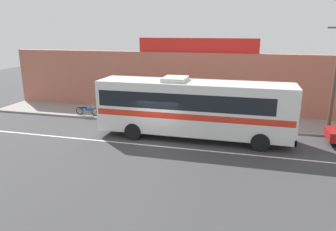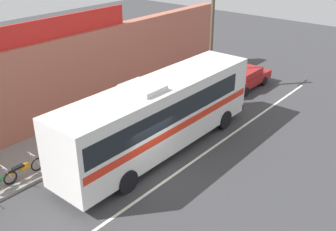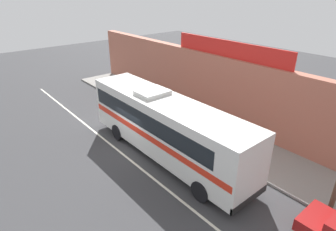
% 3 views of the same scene
% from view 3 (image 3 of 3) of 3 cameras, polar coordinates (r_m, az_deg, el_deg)
% --- Properties ---
extents(ground_plane, '(70.00, 70.00, 0.00)m').
position_cam_3_polar(ground_plane, '(17.72, -7.26, -6.66)').
color(ground_plane, '#3A3A3D').
extents(sidewalk_slab, '(30.00, 3.60, 0.14)m').
position_cam_3_polar(sidewalk_slab, '(20.53, 4.94, -1.62)').
color(sidewalk_slab, gray).
rests_on(sidewalk_slab, ground_plane).
extents(storefront_facade, '(30.00, 0.70, 4.80)m').
position_cam_3_polar(storefront_facade, '(21.09, 9.38, 5.75)').
color(storefront_facade, '#B26651').
rests_on(storefront_facade, ground_plane).
extents(storefront_billboard, '(9.36, 0.12, 1.10)m').
position_cam_3_polar(storefront_billboard, '(19.70, 12.24, 13.08)').
color(storefront_billboard, red).
rests_on(storefront_billboard, storefront_facade).
extents(road_center_stripe, '(30.00, 0.14, 0.01)m').
position_cam_3_polar(road_center_stripe, '(17.37, -9.48, -7.50)').
color(road_center_stripe, silver).
rests_on(road_center_stripe, ground_plane).
extents(intercity_bus, '(11.75, 2.65, 3.78)m').
position_cam_3_polar(intercity_bus, '(15.94, -0.64, -1.74)').
color(intercity_bus, silver).
rests_on(intercity_bus, ground_plane).
extents(motorcycle_blue, '(1.93, 0.56, 0.94)m').
position_cam_3_polar(motorcycle_blue, '(24.54, -8.58, 4.03)').
color(motorcycle_blue, black).
rests_on(motorcycle_blue, sidewalk_slab).
extents(motorcycle_purple, '(1.96, 0.56, 0.94)m').
position_cam_3_polar(motorcycle_purple, '(20.82, -1.09, 0.39)').
color(motorcycle_purple, black).
rests_on(motorcycle_purple, sidewalk_slab).
extents(motorcycle_black, '(1.95, 0.56, 0.94)m').
position_cam_3_polar(motorcycle_black, '(23.28, -6.20, 2.98)').
color(motorcycle_black, black).
rests_on(motorcycle_black, sidewalk_slab).
extents(motorcycle_green, '(1.93, 0.56, 0.94)m').
position_cam_3_polar(motorcycle_green, '(22.29, -4.14, 2.04)').
color(motorcycle_green, black).
rests_on(motorcycle_green, sidewalk_slab).
extents(pedestrian_far_left, '(0.30, 0.48, 1.70)m').
position_cam_3_polar(pedestrian_far_left, '(24.49, -4.92, 5.59)').
color(pedestrian_far_left, brown).
rests_on(pedestrian_far_left, sidewalk_slab).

